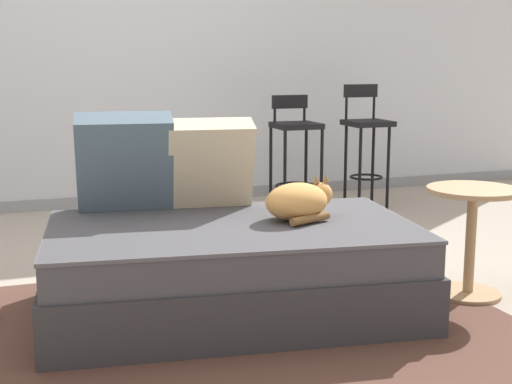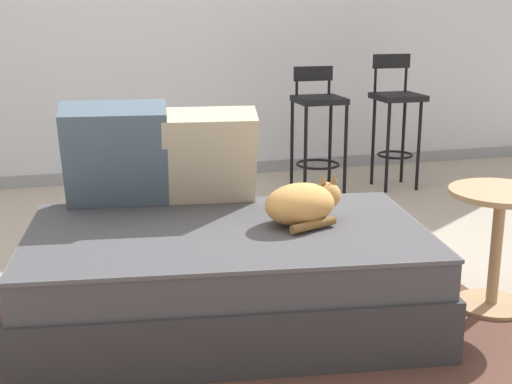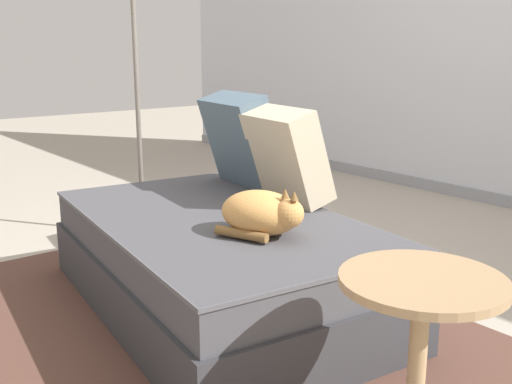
{
  "view_description": "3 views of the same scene",
  "coord_description": "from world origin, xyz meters",
  "px_view_note": "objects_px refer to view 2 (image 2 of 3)",
  "views": [
    {
      "loc": [
        -0.93,
        -3.36,
        1.14
      ],
      "look_at": [
        0.15,
        -0.3,
        0.54
      ],
      "focal_mm": 50.0,
      "sensor_mm": 36.0,
      "label": 1
    },
    {
      "loc": [
        -0.63,
        -3.09,
        1.31
      ],
      "look_at": [
        0.15,
        -0.3,
        0.54
      ],
      "focal_mm": 50.0,
      "sensor_mm": 36.0,
      "label": 2
    },
    {
      "loc": [
        2.03,
        -1.81,
        1.12
      ],
      "look_at": [
        0.15,
        -0.3,
        0.54
      ],
      "focal_mm": 42.0,
      "sensor_mm": 36.0,
      "label": 3
    }
  ],
  "objects_px": {
    "cat": "(303,203)",
    "side_table": "(498,232)",
    "couch": "(228,276)",
    "throw_pillow_corner": "(116,155)",
    "bar_stool_by_doorway": "(396,111)",
    "bar_stool_near_window": "(318,119)",
    "throw_pillow_middle": "(209,156)"
  },
  "relations": [
    {
      "from": "couch",
      "to": "throw_pillow_corner",
      "type": "xyz_separation_m",
      "value": [
        -0.4,
        0.45,
        0.45
      ]
    },
    {
      "from": "side_table",
      "to": "throw_pillow_middle",
      "type": "bearing_deg",
      "value": 154.67
    },
    {
      "from": "couch",
      "to": "cat",
      "type": "xyz_separation_m",
      "value": [
        0.32,
        -0.01,
        0.29
      ]
    },
    {
      "from": "bar_stool_near_window",
      "to": "cat",
      "type": "bearing_deg",
      "value": -112.04
    },
    {
      "from": "bar_stool_near_window",
      "to": "throw_pillow_middle",
      "type": "bearing_deg",
      "value": -125.68
    },
    {
      "from": "couch",
      "to": "cat",
      "type": "distance_m",
      "value": 0.43
    },
    {
      "from": "bar_stool_by_doorway",
      "to": "couch",
      "type": "bearing_deg",
      "value": -131.55
    },
    {
      "from": "throw_pillow_middle",
      "to": "side_table",
      "type": "distance_m",
      "value": 1.31
    },
    {
      "from": "bar_stool_by_doorway",
      "to": "side_table",
      "type": "xyz_separation_m",
      "value": [
        -0.53,
        -2.06,
        -0.21
      ]
    },
    {
      "from": "throw_pillow_middle",
      "to": "side_table",
      "type": "relative_size",
      "value": 0.84
    },
    {
      "from": "cat",
      "to": "throw_pillow_middle",
      "type": "bearing_deg",
      "value": 128.2
    },
    {
      "from": "throw_pillow_corner",
      "to": "cat",
      "type": "xyz_separation_m",
      "value": [
        0.72,
        -0.45,
        -0.16
      ]
    },
    {
      "from": "couch",
      "to": "bar_stool_by_doorway",
      "type": "relative_size",
      "value": 1.86
    },
    {
      "from": "throw_pillow_middle",
      "to": "side_table",
      "type": "bearing_deg",
      "value": -25.33
    },
    {
      "from": "cat",
      "to": "throw_pillow_corner",
      "type": "bearing_deg",
      "value": 147.93
    },
    {
      "from": "cat",
      "to": "side_table",
      "type": "bearing_deg",
      "value": -9.99
    },
    {
      "from": "throw_pillow_corner",
      "to": "side_table",
      "type": "distance_m",
      "value": 1.7
    },
    {
      "from": "cat",
      "to": "bar_stool_near_window",
      "type": "bearing_deg",
      "value": 67.96
    },
    {
      "from": "throw_pillow_middle",
      "to": "throw_pillow_corner",
      "type": "bearing_deg",
      "value": 172.45
    },
    {
      "from": "throw_pillow_corner",
      "to": "throw_pillow_middle",
      "type": "relative_size",
      "value": 1.08
    },
    {
      "from": "throw_pillow_corner",
      "to": "bar_stool_near_window",
      "type": "bearing_deg",
      "value": 44.31
    },
    {
      "from": "throw_pillow_corner",
      "to": "bar_stool_near_window",
      "type": "height_order",
      "value": "throw_pillow_corner"
    },
    {
      "from": "couch",
      "to": "bar_stool_near_window",
      "type": "distance_m",
      "value": 2.22
    },
    {
      "from": "couch",
      "to": "throw_pillow_middle",
      "type": "distance_m",
      "value": 0.58
    },
    {
      "from": "bar_stool_by_doorway",
      "to": "side_table",
      "type": "height_order",
      "value": "bar_stool_by_doorway"
    },
    {
      "from": "couch",
      "to": "bar_stool_by_doorway",
      "type": "height_order",
      "value": "bar_stool_by_doorway"
    },
    {
      "from": "couch",
      "to": "bar_stool_by_doorway",
      "type": "xyz_separation_m",
      "value": [
        1.69,
        1.91,
        0.35
      ]
    },
    {
      "from": "cat",
      "to": "couch",
      "type": "bearing_deg",
      "value": 178.89
    },
    {
      "from": "throw_pillow_middle",
      "to": "bar_stool_near_window",
      "type": "xyz_separation_m",
      "value": [
        1.09,
        1.51,
        -0.12
      ]
    },
    {
      "from": "bar_stool_by_doorway",
      "to": "throw_pillow_middle",
      "type": "bearing_deg",
      "value": -137.94
    },
    {
      "from": "cat",
      "to": "side_table",
      "type": "height_order",
      "value": "cat"
    },
    {
      "from": "couch",
      "to": "side_table",
      "type": "xyz_separation_m",
      "value": [
        1.16,
        -0.15,
        0.14
      ]
    }
  ]
}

